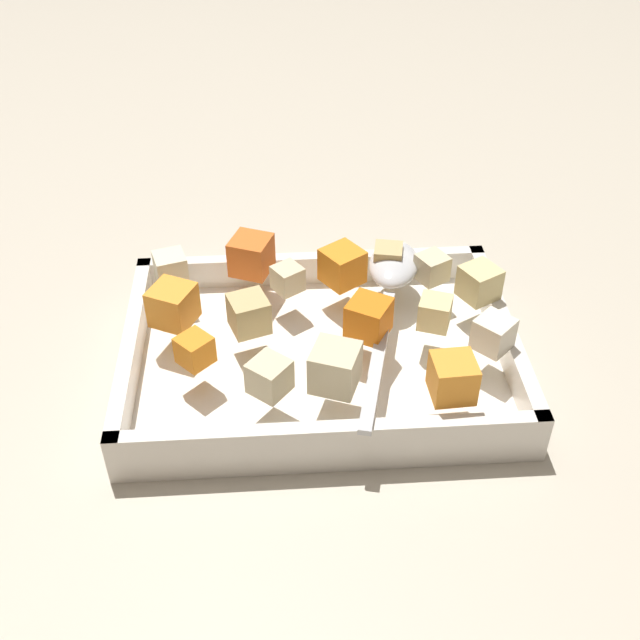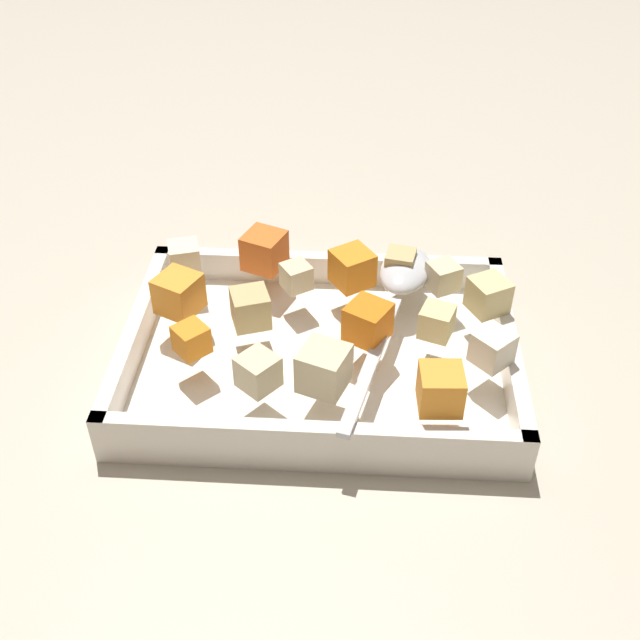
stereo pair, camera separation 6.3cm
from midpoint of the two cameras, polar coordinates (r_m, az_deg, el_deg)
ground_plane at (r=0.67m, az=1.55°, el=-3.26°), size 4.00×4.00×0.00m
baking_dish at (r=0.66m, az=2.75°, el=-2.84°), size 0.32×0.23×0.04m
carrot_chunk_corner_ne at (r=0.70m, az=-1.52°, el=5.01°), size 0.04×0.04×0.03m
carrot_chunk_corner_se at (r=0.57m, az=11.96°, el=-5.10°), size 0.03×0.03×0.03m
carrot_chunk_mid_right at (r=0.68m, az=5.03°, el=3.72°), size 0.04×0.04×0.03m
carrot_chunk_far_left at (r=0.65m, az=-7.61°, el=1.82°), size 0.04×0.04×0.03m
carrot_chunk_rim_edge at (r=0.62m, az=6.41°, el=-0.26°), size 0.04×0.04×0.03m
carrot_chunk_near_spoon at (r=0.61m, az=-6.51°, el=-1.54°), size 0.03×0.03×0.02m
potato_chunk_mid_left at (r=0.64m, az=11.36°, el=-0.23°), size 0.03×0.03×0.03m
potato_chunk_near_left at (r=0.58m, az=-1.46°, el=-3.94°), size 0.04×0.04×0.03m
potato_chunk_corner_sw at (r=0.64m, az=-2.26°, el=1.01°), size 0.04×0.04×0.03m
potato_chunk_near_right at (r=0.69m, az=11.61°, el=3.05°), size 0.03×0.03×0.02m
potato_chunk_under_handle at (r=0.58m, az=3.42°, el=-3.68°), size 0.04×0.04×0.03m
potato_chunk_heap_side at (r=0.70m, az=-7.38°, el=4.47°), size 0.03×0.03×0.03m
potato_chunk_heap_top at (r=0.67m, az=14.87°, el=1.67°), size 0.04×0.04×0.03m
potato_chunk_front_center at (r=0.67m, az=0.92°, el=3.12°), size 0.03×0.03×0.02m
potato_chunk_back_center at (r=0.70m, az=8.48°, el=3.96°), size 0.03×0.03×0.02m
parsnip_chunk_corner_nw at (r=0.62m, az=15.38°, el=-2.11°), size 0.04×0.04×0.03m
serving_spoon at (r=0.68m, az=8.65°, el=2.84°), size 0.08×0.23×0.02m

